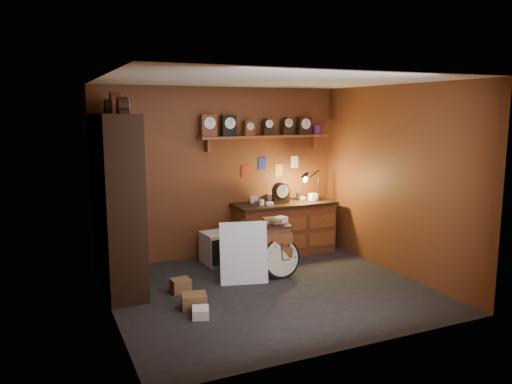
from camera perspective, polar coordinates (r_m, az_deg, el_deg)
The scene contains 11 objects.
floor at distance 6.69m, azimuth 1.55°, elevation -11.14°, with size 4.00×4.00×0.00m, color black.
room_shell at distance 6.41m, azimuth 1.56°, elevation 3.79°, with size 4.02×3.62×2.71m.
shelving_unit at distance 6.78m, azimuth -15.92°, elevation -0.25°, with size 0.47×1.60×2.58m.
workbench at distance 8.24m, azimuth 3.24°, elevation -3.77°, with size 1.69×0.66×1.36m.
low_cabinet at distance 7.25m, azimuth 1.12°, elevation -6.14°, with size 0.77×0.70×0.83m.
big_round_clock at distance 7.09m, azimuth 2.85°, elevation -7.56°, with size 0.57×0.18×0.57m.
white_panel at distance 6.96m, azimuth -1.39°, elevation -10.31°, with size 0.65×0.03×0.87m, color silver.
mini_fridge at distance 7.76m, azimuth -4.29°, elevation -6.37°, with size 0.51×0.53×0.48m.
floor_box_a at distance 6.13m, azimuth -7.08°, elevation -12.28°, with size 0.29×0.25×0.18m, color brown.
floor_box_b at distance 5.89m, azimuth -6.35°, elevation -13.53°, with size 0.19×0.23×0.11m, color white.
floor_box_c at distance 6.66m, azimuth -8.60°, elevation -10.52°, with size 0.24×0.20×0.18m, color brown.
Camera 1 is at (-2.73, -5.64, 2.34)m, focal length 35.00 mm.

